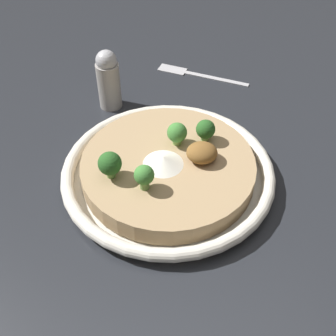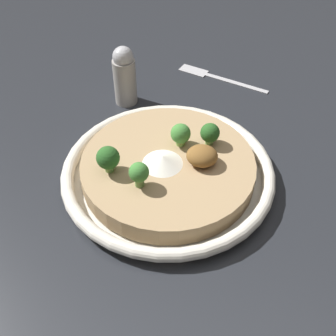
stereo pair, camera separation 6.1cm
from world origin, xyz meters
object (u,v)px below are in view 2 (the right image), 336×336
broccoli_back (181,134)px  risotto_bowl (168,170)px  broccoli_right (210,133)px  fork_utensil (213,76)px  broccoli_left (108,158)px  pepper_shaker (125,76)px  broccoli_front_left (139,173)px

broccoli_back → risotto_bowl: bearing=-112.2°
broccoli_right → fork_utensil: bearing=88.6°
broccoli_back → fork_utensil: size_ratio=0.20×
risotto_bowl → broccoli_left: 0.09m
broccoli_right → fork_utensil: broccoli_right is taller
fork_utensil → pepper_shaker: pepper_shaker is taller
broccoli_left → pepper_shaker: size_ratio=0.37×
broccoli_right → broccoli_front_left: (-0.09, -0.09, 0.00)m
broccoli_right → pepper_shaker: bearing=135.9°
risotto_bowl → broccoli_right: size_ratio=9.00×
broccoli_left → fork_utensil: broccoli_left is taller
risotto_bowl → broccoli_front_left: size_ratio=8.21×
fork_utensil → pepper_shaker: size_ratio=1.61×
broccoli_right → broccoli_front_left: size_ratio=0.91×
broccoli_right → broccoli_back: (-0.04, -0.01, 0.00)m
risotto_bowl → fork_utensil: 0.29m
fork_utensil → pepper_shaker: (-0.16, -0.10, 0.05)m
broccoli_left → broccoli_back: broccoli_left is taller
risotto_bowl → pepper_shaker: (-0.09, 0.19, 0.04)m
broccoli_right → fork_utensil: 0.25m
broccoli_front_left → broccoli_right: bearing=45.8°
risotto_bowl → broccoli_front_left: broccoli_front_left is taller
broccoli_front_left → pepper_shaker: size_ratio=0.35×
broccoli_front_left → pepper_shaker: (-0.06, 0.24, -0.01)m
broccoli_back → fork_utensil: (0.05, 0.25, -0.06)m
broccoli_right → broccoli_left: (-0.14, -0.07, 0.00)m
risotto_bowl → broccoli_back: size_ratio=8.75×
risotto_bowl → broccoli_right: broccoli_right is taller
broccoli_right → broccoli_left: broccoli_left is taller
broccoli_left → pepper_shaker: (-0.01, 0.22, -0.01)m
risotto_bowl → broccoli_back: 0.06m
fork_utensil → broccoli_right: bearing=112.9°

